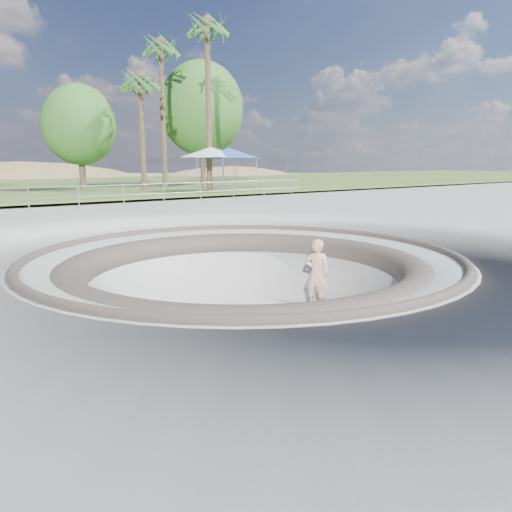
% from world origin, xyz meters
% --- Properties ---
extents(ground, '(180.00, 180.00, 0.00)m').
position_xyz_m(ground, '(0.00, 0.00, 0.00)').
color(ground, '#AEADA8').
rests_on(ground, ground).
extents(skate_bowl, '(14.00, 14.00, 4.10)m').
position_xyz_m(skate_bowl, '(0.00, 0.00, -1.83)').
color(skate_bowl, '#AEADA8').
rests_on(skate_bowl, ground).
extents(safety_railing, '(25.00, 0.06, 1.03)m').
position_xyz_m(safety_railing, '(0.00, 12.00, 0.69)').
color(safety_railing, '#94979C').
rests_on(safety_railing, ground).
extents(skateboard, '(0.77, 0.40, 0.08)m').
position_xyz_m(skateboard, '(2.57, 0.14, -1.84)').
color(skateboard, brown).
rests_on(skateboard, ground).
extents(skater, '(0.72, 0.84, 1.96)m').
position_xyz_m(skater, '(2.57, 0.14, -0.84)').
color(skater, '#E3AD93').
rests_on(skater, skateboard).
extents(canopy_white, '(5.45, 5.45, 2.84)m').
position_xyz_m(canopy_white, '(10.76, 18.58, 2.77)').
color(canopy_white, '#94979C').
rests_on(canopy_white, ground).
extents(canopy_blue, '(5.51, 5.51, 2.79)m').
position_xyz_m(canopy_blue, '(11.77, 18.00, 2.72)').
color(canopy_blue, '#94979C').
rests_on(canopy_blue, ground).
extents(palm_d, '(2.60, 2.60, 8.25)m').
position_xyz_m(palm_d, '(7.64, 22.09, 7.18)').
color(palm_d, brown).
rests_on(palm_d, ground).
extents(palm_e, '(2.60, 2.60, 11.43)m').
position_xyz_m(palm_e, '(10.80, 18.83, 10.13)').
color(palm_e, brown).
rests_on(palm_e, ground).
extents(palm_f, '(2.60, 2.60, 10.95)m').
position_xyz_m(palm_f, '(10.00, 23.66, 9.69)').
color(palm_f, brown).
rests_on(palm_f, ground).
extents(bushy_tree_mid, '(5.01, 4.55, 7.22)m').
position_xyz_m(bushy_tree_mid, '(4.79, 25.90, 4.65)').
color(bushy_tree_mid, brown).
rests_on(bushy_tree_mid, ground).
extents(bushy_tree_right, '(6.91, 6.28, 9.97)m').
position_xyz_m(bushy_tree_right, '(14.92, 26.44, 6.36)').
color(bushy_tree_right, brown).
rests_on(bushy_tree_right, ground).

